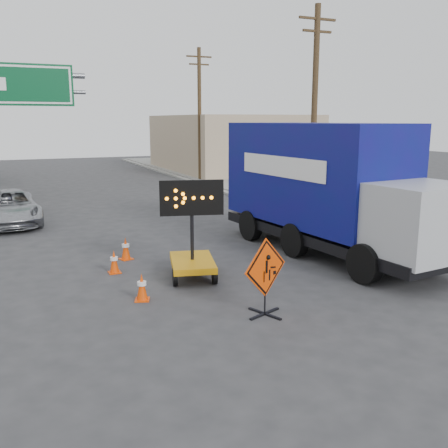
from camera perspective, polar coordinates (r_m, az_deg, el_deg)
ground at (r=10.80m, az=3.41°, el=-11.26°), size 100.00×100.00×0.00m
curb_right at (r=26.89m, az=2.56°, el=2.88°), size 0.40×60.00×0.12m
sidewalk_right at (r=27.97m, az=6.80°, el=3.19°), size 4.00×60.00×0.15m
building_right_far at (r=42.66m, az=0.66°, el=9.22°), size 10.00×14.00×4.60m
highway_gantry at (r=26.80m, az=-24.02°, el=12.62°), size 6.18×0.38×6.90m
utility_pole_near at (r=22.63m, az=10.28°, el=12.78°), size 1.80×0.26×9.00m
utility_pole_far at (r=35.15m, az=-2.81°, el=12.54°), size 1.80×0.26×9.00m
construction_sign at (r=10.95m, az=4.74°, el=-5.82°), size 1.24×0.89×1.74m
arrow_board at (r=13.60m, az=-3.64°, el=-3.65°), size 1.66×2.11×2.68m
pickup_truck at (r=22.37m, az=-23.45°, el=1.75°), size 2.60×5.14×1.39m
box_truck at (r=16.29m, az=11.76°, el=3.25°), size 3.44×8.92×4.13m
cone_a at (r=12.11m, az=-9.37°, el=-7.11°), size 0.43×0.43×0.67m
cone_b at (r=14.37m, az=-12.44°, el=-4.22°), size 0.34×0.34×0.66m
cone_c at (r=15.67m, az=-11.17°, el=-2.75°), size 0.45×0.45×0.70m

